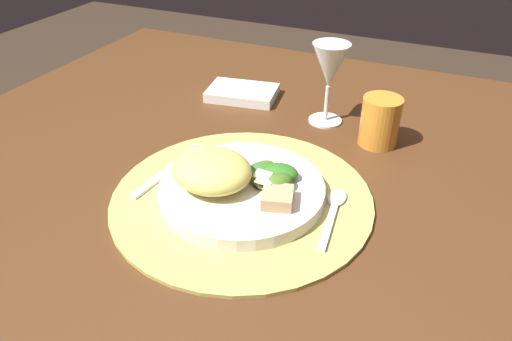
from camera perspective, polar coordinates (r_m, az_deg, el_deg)
dining_table at (r=0.88m, az=-2.45°, el=-5.11°), size 1.11×1.04×0.74m
placemat at (r=0.70m, az=-1.68°, el=-3.22°), size 0.38×0.38×0.01m
dinner_plate at (r=0.69m, az=-1.70°, el=-2.37°), size 0.24×0.24×0.02m
pasta_serving at (r=0.68m, az=-5.30°, el=0.01°), size 0.13×0.12×0.05m
salad_greens at (r=0.69m, az=1.85°, el=-0.61°), size 0.09×0.08×0.02m
bread_piece at (r=0.65m, az=2.58°, el=-3.26°), size 0.05×0.05×0.02m
fork at (r=0.76m, az=-10.80°, el=-0.23°), size 0.03×0.17×0.00m
spoon at (r=0.68m, az=9.33°, el=-4.31°), size 0.03×0.14×0.01m
napkin at (r=1.00m, az=-1.65°, el=9.25°), size 0.15×0.11×0.02m
wine_glass at (r=0.88m, az=8.80°, el=11.98°), size 0.07×0.07×0.15m
amber_tumbler at (r=0.84m, az=14.59°, el=5.70°), size 0.07×0.07×0.09m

